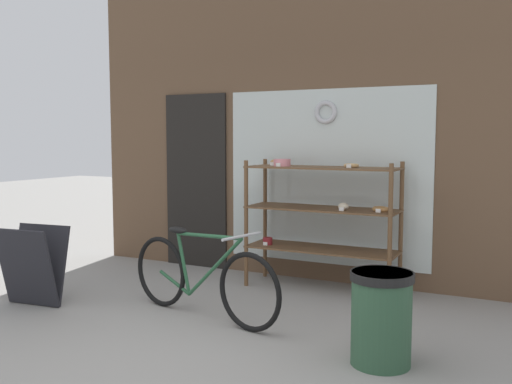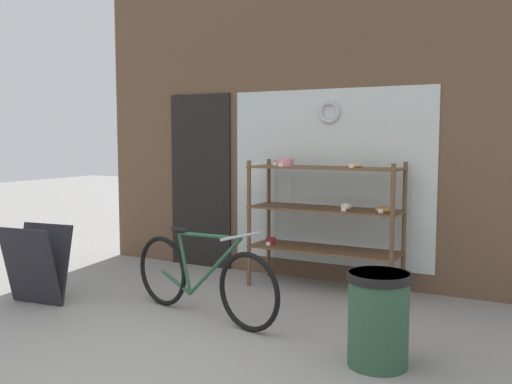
% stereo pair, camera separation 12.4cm
% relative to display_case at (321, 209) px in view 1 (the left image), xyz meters
% --- Properties ---
extents(ground_plane, '(30.00, 30.00, 0.00)m').
position_rel_display_case_xyz_m(ground_plane, '(-0.28, -2.64, -0.84)').
color(ground_plane, gray).
extents(storefront_facade, '(5.59, 0.13, 3.78)m').
position_rel_display_case_xyz_m(storefront_facade, '(-0.31, 0.39, 0.99)').
color(storefront_facade, brown).
rests_on(storefront_facade, ground_plane).
extents(display_case, '(1.57, 0.50, 1.35)m').
position_rel_display_case_xyz_m(display_case, '(0.00, 0.00, 0.00)').
color(display_case, brown).
rests_on(display_case, ground_plane).
extents(bicycle, '(1.72, 0.56, 0.79)m').
position_rel_display_case_xyz_m(bicycle, '(-0.60, -1.36, -0.49)').
color(bicycle, black).
rests_on(bicycle, ground_plane).
extents(sandwich_board, '(0.62, 0.45, 0.74)m').
position_rel_display_case_xyz_m(sandwich_board, '(-2.21, -1.76, -0.46)').
color(sandwich_board, '#232328').
rests_on(sandwich_board, ground_plane).
extents(trash_bin, '(0.44, 0.44, 0.66)m').
position_rel_display_case_xyz_m(trash_bin, '(1.07, -1.69, -0.49)').
color(trash_bin, '#2D5138').
rests_on(trash_bin, ground_plane).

